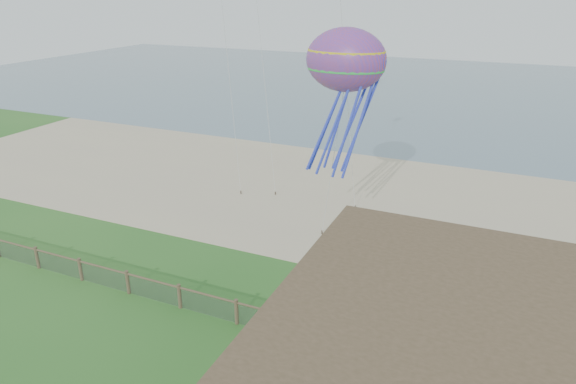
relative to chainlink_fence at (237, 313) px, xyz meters
name	(u,v)px	position (x,y,z in m)	size (l,w,h in m)	color
sand_beach	(347,197)	(0.00, 16.00, -0.55)	(72.00, 20.00, 0.02)	#C6B88F
ocean	(440,90)	(0.00, 60.00, -0.55)	(160.00, 68.00, 0.02)	slate
chainlink_fence	(237,313)	(0.00, 0.00, 0.00)	(36.20, 0.20, 1.25)	#4A3A2A
picnic_table	(353,366)	(5.64, -1.00, -0.15)	(1.87, 1.41, 0.79)	brown
octopus_kite	(344,102)	(2.38, 6.85, 8.26)	(3.69, 2.60, 7.59)	#D54321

